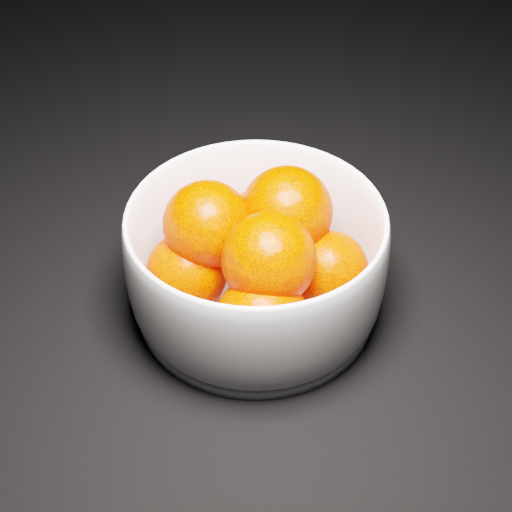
% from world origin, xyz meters
% --- Properties ---
extents(bowl, '(0.20, 0.20, 0.10)m').
position_xyz_m(bowl, '(-0.25, -0.02, 0.05)').
color(bowl, white).
rests_on(bowl, ground).
extents(orange_pile, '(0.16, 0.17, 0.11)m').
position_xyz_m(orange_pile, '(-0.25, -0.03, 0.06)').
color(orange_pile, '#FF2C00').
rests_on(orange_pile, bowl).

